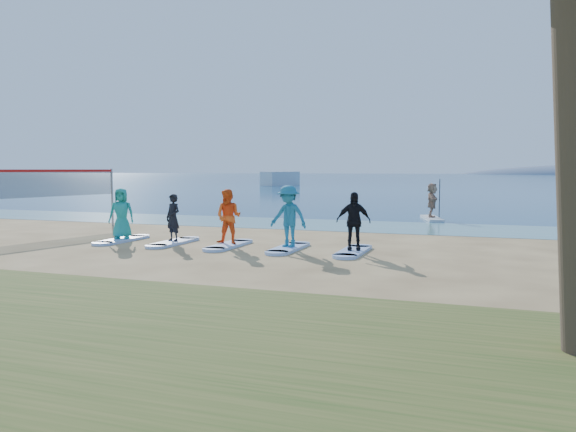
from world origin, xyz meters
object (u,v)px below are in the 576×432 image
(surfboard_3, at_px, (289,248))
(surfboard_1, at_px, (174,242))
(student_1, at_px, (173,218))
(student_4, at_px, (353,221))
(boat_offshore_b, at_px, (574,182))
(student_2, at_px, (229,217))
(student_3, at_px, (289,216))
(paddleboard, at_px, (432,218))
(surfboard_4, at_px, (353,251))
(surfboard_2, at_px, (229,245))
(boat_offshore_a, at_px, (280,186))
(paddleboarder, at_px, (432,200))
(surfboard_0, at_px, (122,240))
(student_0, at_px, (121,213))
(volleyball_net, at_px, (16,185))

(surfboard_3, bearing_deg, surfboard_1, 180.00)
(student_1, relative_size, student_4, 0.91)
(boat_offshore_b, height_order, student_2, student_2)
(student_1, bearing_deg, student_3, 18.49)
(student_1, xyz_separation_m, student_3, (4.07, 0.00, 0.16))
(paddleboard, relative_size, surfboard_4, 1.36)
(surfboard_2, distance_m, student_2, 0.92)
(student_1, bearing_deg, surfboard_4, 18.49)
(surfboard_2, bearing_deg, surfboard_3, 0.00)
(boat_offshore_b, relative_size, surfboard_1, 2.49)
(surfboard_1, distance_m, student_1, 0.83)
(boat_offshore_b, xyz_separation_m, student_4, (-19.21, -103.43, 0.95))
(boat_offshore_a, bearing_deg, boat_offshore_b, 58.65)
(boat_offshore_a, distance_m, student_2, 68.00)
(boat_offshore_b, bearing_deg, surfboard_1, -113.84)
(student_2, relative_size, student_4, 1.02)
(paddleboarder, bearing_deg, surfboard_3, 159.76)
(student_4, bearing_deg, surfboard_1, 164.71)
(surfboard_0, bearing_deg, paddleboard, 52.63)
(paddleboard, relative_size, student_0, 1.72)
(boat_offshore_b, distance_m, surfboard_2, 106.02)
(paddleboarder, xyz_separation_m, surfboard_1, (-7.26, -12.17, -0.91))
(surfboard_0, relative_size, student_0, 1.26)
(surfboard_2, xyz_separation_m, student_3, (2.04, 0.00, 0.99))
(paddleboarder, relative_size, student_0, 0.96)
(surfboard_0, height_order, surfboard_2, same)
(paddleboard, height_order, student_1, student_1)
(volleyball_net, relative_size, student_1, 5.66)
(surfboard_2, height_order, student_3, student_3)
(surfboard_3, xyz_separation_m, student_4, (2.04, 0.00, 0.91))
(student_0, height_order, student_1, student_0)
(student_2, bearing_deg, student_4, -1.95)
(boat_offshore_b, relative_size, surfboard_0, 2.49)
(boat_offshore_b, distance_m, student_0, 106.99)
(boat_offshore_b, distance_m, student_4, 105.20)
(surfboard_1, bearing_deg, surfboard_2, 0.00)
(student_1, xyz_separation_m, surfboard_4, (6.11, 0.00, -0.83))
(surfboard_0, relative_size, student_1, 1.40)
(student_0, height_order, surfboard_2, student_0)
(volleyball_net, bearing_deg, student_0, -0.67)
(surfboard_0, bearing_deg, student_3, 0.00)
(boat_offshore_a, relative_size, surfboard_4, 3.12)
(boat_offshore_a, height_order, surfboard_4, boat_offshore_a)
(student_2, bearing_deg, paddleboard, 64.83)
(surfboard_1, bearing_deg, surfboard_3, 0.00)
(surfboard_3, distance_m, student_4, 2.23)
(student_1, height_order, student_4, student_4)
(paddleboard, height_order, paddleboarder, paddleboarder)
(student_1, height_order, surfboard_3, student_1)
(student_2, bearing_deg, surfboard_4, -1.95)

